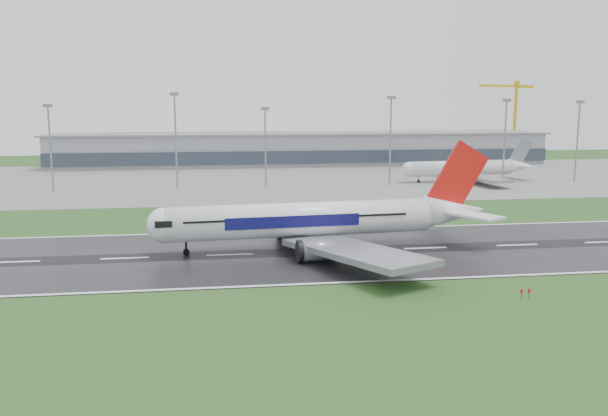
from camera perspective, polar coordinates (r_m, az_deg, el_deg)
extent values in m
plane|color=#214519|center=(127.54, 11.32, -3.74)|extent=(520.00, 520.00, 0.00)
cube|color=black|center=(127.53, 11.32, -3.72)|extent=(400.00, 45.00, 0.10)
cube|color=slate|center=(247.25, 1.73, 2.85)|extent=(400.00, 130.00, 0.08)
cube|color=gray|center=(305.60, -0.18, 5.54)|extent=(240.00, 36.00, 15.00)
cylinder|color=gray|center=(224.67, -22.68, 5.07)|extent=(0.64, 0.64, 28.39)
cylinder|color=gray|center=(217.82, -11.93, 6.01)|extent=(0.64, 0.64, 32.39)
cylinder|color=gray|center=(218.15, -3.64, 5.54)|extent=(0.64, 0.64, 27.37)
cylinder|color=gray|center=(226.24, 8.10, 6.10)|extent=(0.64, 0.64, 31.31)
cylinder|color=gray|center=(242.37, 18.29, 5.84)|extent=(0.64, 0.64, 30.42)
cylinder|color=gray|center=(256.83, 24.24, 5.60)|extent=(0.64, 0.64, 29.83)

